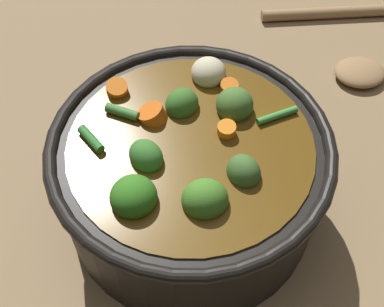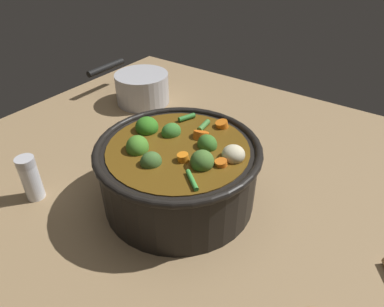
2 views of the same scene
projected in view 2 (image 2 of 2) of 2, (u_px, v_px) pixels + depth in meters
The scene contains 4 objects.
ground_plane at pixel (179, 198), 0.63m from camera, with size 1.10×1.10×0.00m, color #8C704C.
cooking_pot at pixel (179, 171), 0.59m from camera, with size 0.28×0.28×0.14m.
salt_shaker at pixel (31, 178), 0.61m from camera, with size 0.03×0.03×0.09m.
small_saucepan at pixel (141, 88), 0.93m from camera, with size 0.22×0.14×0.08m.
Camera 2 is at (0.29, -0.37, 0.43)m, focal length 32.06 mm.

